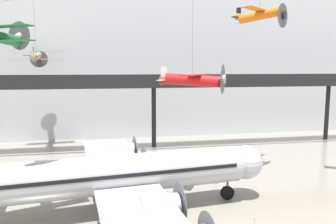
{
  "coord_description": "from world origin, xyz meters",
  "views": [
    {
      "loc": [
        -7.18,
        -21.39,
        12.42
      ],
      "look_at": [
        -1.45,
        8.96,
        8.24
      ],
      "focal_mm": 35.0,
      "sensor_mm": 36.0,
      "label": 1
    }
  ],
  "objects_px": {
    "airliner_silver_main": "(113,175)",
    "suspended_plane_orange_highwing": "(259,15)",
    "suspended_plane_red_highwing": "(192,80)",
    "suspended_plane_cream_biplane": "(36,56)"
  },
  "relations": [
    {
      "from": "airliner_silver_main",
      "to": "suspended_plane_cream_biplane",
      "type": "relative_size",
      "value": 3.08
    },
    {
      "from": "suspended_plane_red_highwing",
      "to": "suspended_plane_orange_highwing",
      "type": "bearing_deg",
      "value": 52.81
    },
    {
      "from": "airliner_silver_main",
      "to": "suspended_plane_red_highwing",
      "type": "height_order",
      "value": "suspended_plane_red_highwing"
    },
    {
      "from": "suspended_plane_red_highwing",
      "to": "suspended_plane_cream_biplane",
      "type": "bearing_deg",
      "value": 161.52
    },
    {
      "from": "suspended_plane_orange_highwing",
      "to": "suspended_plane_red_highwing",
      "type": "relative_size",
      "value": 0.5
    },
    {
      "from": "airliner_silver_main",
      "to": "suspended_plane_orange_highwing",
      "type": "xyz_separation_m",
      "value": [
        17.24,
        9.34,
        15.02
      ]
    },
    {
      "from": "airliner_silver_main",
      "to": "suspended_plane_orange_highwing",
      "type": "distance_m",
      "value": 24.7
    },
    {
      "from": "suspended_plane_orange_highwing",
      "to": "suspended_plane_cream_biplane",
      "type": "bearing_deg",
      "value": -157.97
    },
    {
      "from": "suspended_plane_red_highwing",
      "to": "airliner_silver_main",
      "type": "bearing_deg",
      "value": -119.0
    },
    {
      "from": "suspended_plane_orange_highwing",
      "to": "airliner_silver_main",
      "type": "bearing_deg",
      "value": -99.76
    }
  ]
}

